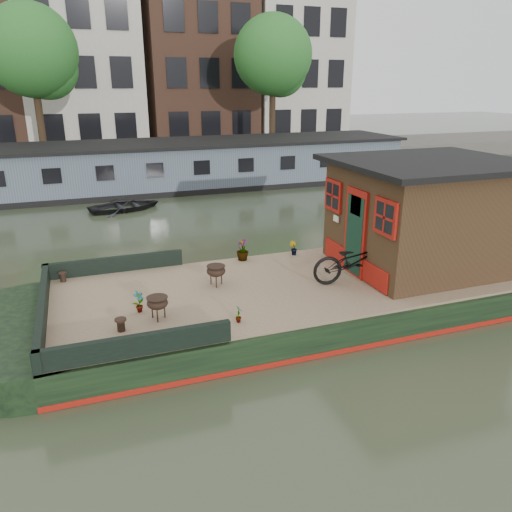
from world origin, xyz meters
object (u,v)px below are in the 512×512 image
object	(u,v)px
cabin	(425,213)
potted_plant_a	(139,302)
bicycle	(355,261)
brazier_front	(158,308)
dinghy	(125,203)
brazier_rear	(216,275)

from	to	relation	value
cabin	potted_plant_a	size ratio (longest dim) A/B	9.59
bicycle	brazier_front	xyz separation A→B (m)	(-4.19, -0.36, -0.26)
dinghy	bicycle	bearing A→B (deg)	-172.82
potted_plant_a	brazier_rear	bearing A→B (deg)	24.20
bicycle	potted_plant_a	world-z (taller)	bicycle
bicycle	potted_plant_a	size ratio (longest dim) A/B	4.36
bicycle	potted_plant_a	xyz separation A→B (m)	(-4.47, 0.05, -0.27)
brazier_front	brazier_rear	size ratio (longest dim) A/B	0.98
brazier_rear	dinghy	distance (m)	10.08
cabin	dinghy	distance (m)	11.96
brazier_front	dinghy	bearing A→B (deg)	87.28
brazier_front	potted_plant_a	bearing A→B (deg)	124.38
cabin	dinghy	bearing A→B (deg)	118.42
brazier_rear	dinghy	world-z (taller)	brazier_rear
brazier_rear	dinghy	xyz separation A→B (m)	(-0.86, 10.03, -0.59)
cabin	bicycle	world-z (taller)	cabin
bicycle	dinghy	xyz separation A→B (m)	(-3.65, 10.83, -0.85)
brazier_front	brazier_rear	bearing A→B (deg)	39.80
potted_plant_a	brazier_front	xyz separation A→B (m)	(0.28, -0.41, 0.01)
potted_plant_a	dinghy	bearing A→B (deg)	85.70
potted_plant_a	bicycle	bearing A→B (deg)	-0.66
cabin	brazier_front	distance (m)	6.30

